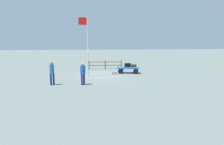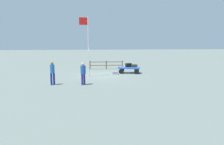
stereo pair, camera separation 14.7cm
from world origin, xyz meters
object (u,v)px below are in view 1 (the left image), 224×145
object	(u,v)px
suitcase_navy	(128,65)
worker_lead	(83,72)
worker_trailing	(52,72)
suitcase_grey	(115,73)
flagpole	(87,42)
suitcase_maroon	(133,66)
luggage_cart	(128,69)

from	to	relation	value
suitcase_navy	worker_lead	size ratio (longest dim) A/B	0.40
worker_lead	worker_trailing	world-z (taller)	worker_trailing
suitcase_grey	flagpole	size ratio (longest dim) A/B	0.11
suitcase_maroon	flagpole	bearing A→B (deg)	21.55
suitcase_grey	worker_lead	bearing A→B (deg)	56.51
flagpole	suitcase_navy	bearing A→B (deg)	-154.95
worker_lead	flagpole	distance (m)	4.06
worker_lead	flagpole	world-z (taller)	flagpole
worker_trailing	suitcase_grey	bearing A→B (deg)	-140.65
luggage_cart	flagpole	size ratio (longest dim) A/B	0.44
suitcase_navy	worker_trailing	distance (m)	8.32
suitcase_maroon	worker_lead	size ratio (longest dim) A/B	0.40
worker_trailing	flagpole	size ratio (longest dim) A/B	0.32
luggage_cart	worker_trailing	bearing A→B (deg)	36.18
suitcase_maroon	worker_trailing	size ratio (longest dim) A/B	0.38
worker_lead	worker_trailing	size ratio (longest dim) A/B	0.96
luggage_cart	suitcase_maroon	size ratio (longest dim) A/B	3.59
luggage_cart	worker_lead	bearing A→B (deg)	49.03
luggage_cart	suitcase_navy	size ratio (longest dim) A/B	3.52
luggage_cart	worker_trailing	xyz separation A→B (m)	(6.52, 4.77, 0.54)
suitcase_maroon	luggage_cart	bearing A→B (deg)	24.84
suitcase_maroon	suitcase_navy	bearing A→B (deg)	-9.20
worker_trailing	flagpole	distance (m)	4.60
suitcase_navy	suitcase_maroon	world-z (taller)	suitcase_navy
suitcase_navy	luggage_cart	bearing A→B (deg)	83.89
flagpole	luggage_cart	bearing A→B (deg)	-158.93
suitcase_navy	suitcase_maroon	xyz separation A→B (m)	(-0.53, 0.09, -0.06)
luggage_cart	suitcase_maroon	bearing A→B (deg)	-155.16
worker_trailing	suitcase_navy	bearing A→B (deg)	-142.05
suitcase_grey	flagpole	bearing A→B (deg)	20.30
worker_trailing	flagpole	xyz separation A→B (m)	(-2.52, -3.23, 2.10)
suitcase_grey	worker_lead	xyz separation A→B (m)	(2.92, 4.41, 0.81)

